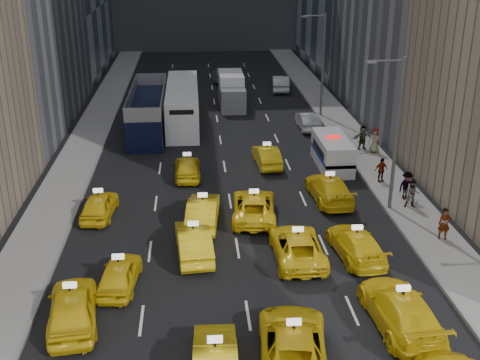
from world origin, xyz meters
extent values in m
plane|color=black|center=(0.00, 0.00, 0.00)|extent=(160.00, 160.00, 0.00)
cube|color=gray|center=(-10.50, 25.00, 0.07)|extent=(3.00, 90.00, 0.15)
cube|color=gray|center=(10.50, 25.00, 0.07)|extent=(3.00, 90.00, 0.15)
cube|color=slate|center=(-9.05, 25.00, 0.09)|extent=(0.15, 90.00, 0.18)
cube|color=slate|center=(9.05, 25.00, 0.09)|extent=(0.15, 90.00, 0.18)
cylinder|color=#595B60|center=(9.30, 12.00, 4.50)|extent=(0.20, 0.20, 9.00)
cylinder|color=#595B60|center=(8.40, 12.00, 8.80)|extent=(1.80, 0.12, 0.12)
cube|color=slate|center=(7.50, 12.00, 8.75)|extent=(0.50, 0.22, 0.12)
cylinder|color=#595B60|center=(9.30, 32.00, 4.50)|extent=(0.20, 0.20, 9.00)
cylinder|color=#595B60|center=(8.40, 32.00, 8.80)|extent=(1.80, 0.12, 0.12)
cube|color=slate|center=(7.50, 32.00, 8.75)|extent=(0.50, 0.22, 0.12)
imported|color=yellow|center=(-7.26, 1.96, 0.83)|extent=(2.57, 5.07, 1.66)
imported|color=yellow|center=(1.40, -1.08, 0.77)|extent=(3.18, 5.79, 1.54)
imported|color=yellow|center=(6.15, 0.72, 0.81)|extent=(2.59, 5.69, 1.62)
imported|color=yellow|center=(-5.64, 4.72, 0.68)|extent=(1.97, 4.10, 1.35)
imported|color=yellow|center=(-2.24, 7.46, 0.77)|extent=(2.03, 4.80, 1.54)
imported|color=yellow|center=(2.88, 6.65, 0.71)|extent=(2.40, 5.13, 1.42)
imported|color=yellow|center=(5.85, 6.66, 0.70)|extent=(2.46, 5.01, 1.40)
imported|color=yellow|center=(-7.59, 12.43, 0.70)|extent=(1.98, 4.21, 1.39)
imported|color=yellow|center=(-1.70, 10.97, 0.77)|extent=(2.09, 4.82, 1.54)
imported|color=yellow|center=(1.21, 11.53, 0.72)|extent=(2.87, 5.38, 1.44)
imported|color=yellow|center=(6.04, 13.67, 0.76)|extent=(2.41, 5.32, 1.51)
imported|color=yellow|center=(-2.56, 18.13, 0.72)|extent=(1.75, 4.22, 1.43)
imported|color=yellow|center=(2.98, 19.97, 0.70)|extent=(1.78, 4.33, 1.39)
cube|color=silver|center=(7.50, 19.39, 1.05)|extent=(2.66, 5.47, 2.10)
cylinder|color=black|center=(6.65, 17.66, 0.42)|extent=(0.28, 0.84, 0.84)
cylinder|color=black|center=(8.35, 17.66, 0.42)|extent=(0.28, 0.84, 0.84)
cylinder|color=black|center=(6.65, 21.12, 0.42)|extent=(0.28, 0.84, 0.84)
cylinder|color=black|center=(8.35, 21.12, 0.42)|extent=(0.28, 0.84, 0.84)
cube|color=navy|center=(7.50, 19.39, 0.91)|extent=(2.70, 5.47, 0.24)
cube|color=red|center=(7.50, 19.39, 2.18)|extent=(0.99, 0.45, 0.15)
cube|color=black|center=(-5.77, 29.01, 1.74)|extent=(3.71, 12.14, 3.48)
cylinder|color=black|center=(-6.98, 23.94, 0.55)|extent=(0.28, 1.10, 1.10)
cylinder|color=black|center=(-4.56, 23.94, 0.55)|extent=(0.28, 1.10, 1.10)
cylinder|color=black|center=(-6.98, 34.09, 0.55)|extent=(0.28, 1.10, 1.10)
cylinder|color=black|center=(-4.56, 34.09, 0.55)|extent=(0.28, 1.10, 1.10)
cube|color=white|center=(-2.96, 30.99, 1.63)|extent=(3.00, 12.67, 3.25)
cylinder|color=black|center=(-4.13, 25.60, 0.55)|extent=(0.28, 1.10, 1.10)
cylinder|color=black|center=(-1.80, 25.60, 0.55)|extent=(0.28, 1.10, 1.10)
cylinder|color=black|center=(-4.13, 36.39, 0.55)|extent=(0.28, 1.10, 1.10)
cylinder|color=black|center=(-1.80, 36.39, 0.55)|extent=(0.28, 1.10, 1.10)
cube|color=white|center=(1.60, 36.28, 1.50)|extent=(2.28, 6.57, 3.00)
cylinder|color=black|center=(0.63, 33.90, 0.55)|extent=(0.28, 1.10, 1.10)
cylinder|color=black|center=(2.57, 33.90, 0.55)|extent=(0.28, 1.10, 1.10)
cylinder|color=black|center=(0.63, 38.66, 0.55)|extent=(0.28, 1.10, 1.10)
cylinder|color=black|center=(2.57, 38.66, 0.55)|extent=(0.28, 1.10, 1.10)
imported|color=#B2B5BA|center=(7.47, 28.41, 0.70)|extent=(1.50, 4.28, 1.41)
imported|color=black|center=(-6.26, 41.48, 0.74)|extent=(2.97, 5.54, 1.48)
imported|color=gray|center=(1.25, 47.22, 0.73)|extent=(2.14, 5.04, 1.45)
imported|color=black|center=(-2.88, 43.22, 0.82)|extent=(2.12, 4.88, 1.64)
imported|color=#ABADB3|center=(7.12, 42.04, 0.80)|extent=(2.17, 4.98, 1.59)
imported|color=gray|center=(10.86, 7.88, 1.02)|extent=(0.70, 0.52, 1.74)
imported|color=gray|center=(10.58, 11.90, 1.02)|extent=(0.93, 0.64, 1.74)
imported|color=gray|center=(10.65, 13.14, 1.02)|extent=(1.22, 0.88, 1.75)
imported|color=gray|center=(9.95, 15.99, 0.96)|extent=(1.03, 0.67, 1.61)
imported|color=gray|center=(11.18, 21.68, 1.08)|extent=(1.03, 0.81, 1.85)
imported|color=gray|center=(10.49, 22.45, 1.06)|extent=(1.75, 0.80, 1.82)
camera|label=1|loc=(-2.06, -19.44, 14.92)|focal=45.00mm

